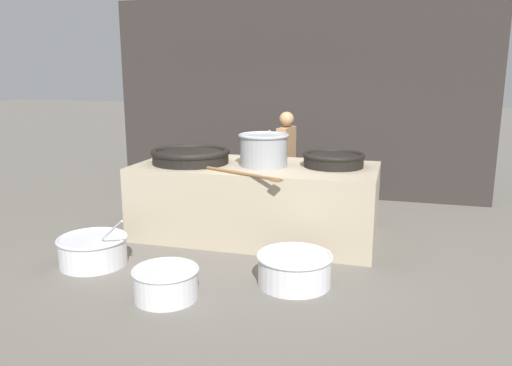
{
  "coord_description": "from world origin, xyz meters",
  "views": [
    {
      "loc": [
        1.83,
        -6.48,
        2.24
      ],
      "look_at": [
        0.0,
        0.0,
        0.76
      ],
      "focal_mm": 35.0,
      "sensor_mm": 36.0,
      "label": 1
    }
  ],
  "objects_px": {
    "giant_wok_near": "(191,156)",
    "prep_bowl_vegetables": "(93,249)",
    "prep_bowl_meat": "(294,268)",
    "giant_wok_far": "(334,159)",
    "cook": "(286,160)",
    "prep_bowl_extra": "(166,282)",
    "stock_pot": "(264,149)"
  },
  "relations": [
    {
      "from": "stock_pot",
      "to": "prep_bowl_vegetables",
      "type": "bearing_deg",
      "value": -137.31
    },
    {
      "from": "giant_wok_far",
      "to": "prep_bowl_meat",
      "type": "height_order",
      "value": "giant_wok_far"
    },
    {
      "from": "prep_bowl_extra",
      "to": "giant_wok_near",
      "type": "bearing_deg",
      "value": 105.8
    },
    {
      "from": "cook",
      "to": "prep_bowl_meat",
      "type": "xyz_separation_m",
      "value": [
        0.7,
        -2.68,
        -0.71
      ]
    },
    {
      "from": "cook",
      "to": "prep_bowl_meat",
      "type": "bearing_deg",
      "value": 112.14
    },
    {
      "from": "prep_bowl_vegetables",
      "to": "prep_bowl_meat",
      "type": "xyz_separation_m",
      "value": [
        2.43,
        0.09,
        -0.0
      ]
    },
    {
      "from": "giant_wok_far",
      "to": "stock_pot",
      "type": "xyz_separation_m",
      "value": [
        -0.92,
        -0.2,
        0.13
      ]
    },
    {
      "from": "giant_wok_far",
      "to": "prep_bowl_meat",
      "type": "distance_m",
      "value": 1.92
    },
    {
      "from": "giant_wok_near",
      "to": "prep_bowl_vegetables",
      "type": "relative_size",
      "value": 1.09
    },
    {
      "from": "giant_wok_far",
      "to": "prep_bowl_extra",
      "type": "distance_m",
      "value": 2.89
    },
    {
      "from": "prep_bowl_meat",
      "to": "giant_wok_far",
      "type": "bearing_deg",
      "value": 83.84
    },
    {
      "from": "stock_pot",
      "to": "prep_bowl_extra",
      "type": "bearing_deg",
      "value": -101.69
    },
    {
      "from": "cook",
      "to": "prep_bowl_vegetables",
      "type": "height_order",
      "value": "cook"
    },
    {
      "from": "prep_bowl_meat",
      "to": "giant_wok_near",
      "type": "bearing_deg",
      "value": 141.86
    },
    {
      "from": "giant_wok_far",
      "to": "prep_bowl_extra",
      "type": "height_order",
      "value": "giant_wok_far"
    },
    {
      "from": "giant_wok_near",
      "to": "prep_bowl_extra",
      "type": "relative_size",
      "value": 1.61
    },
    {
      "from": "giant_wok_near",
      "to": "prep_bowl_vegetables",
      "type": "distance_m",
      "value": 1.87
    },
    {
      "from": "giant_wok_near",
      "to": "prep_bowl_vegetables",
      "type": "bearing_deg",
      "value": -113.69
    },
    {
      "from": "giant_wok_far",
      "to": "prep_bowl_meat",
      "type": "bearing_deg",
      "value": -96.16
    },
    {
      "from": "stock_pot",
      "to": "giant_wok_near",
      "type": "bearing_deg",
      "value": -175.94
    },
    {
      "from": "prep_bowl_extra",
      "to": "giant_wok_far",
      "type": "bearing_deg",
      "value": 59.94
    },
    {
      "from": "giant_wok_far",
      "to": "cook",
      "type": "distance_m",
      "value": 1.36
    },
    {
      "from": "cook",
      "to": "prep_bowl_vegetables",
      "type": "relative_size",
      "value": 1.64
    },
    {
      "from": "giant_wok_near",
      "to": "prep_bowl_meat",
      "type": "distance_m",
      "value": 2.44
    },
    {
      "from": "prep_bowl_vegetables",
      "to": "cook",
      "type": "bearing_deg",
      "value": 58.09
    },
    {
      "from": "prep_bowl_vegetables",
      "to": "prep_bowl_meat",
      "type": "distance_m",
      "value": 2.43
    },
    {
      "from": "stock_pot",
      "to": "cook",
      "type": "height_order",
      "value": "cook"
    },
    {
      "from": "stock_pot",
      "to": "prep_bowl_extra",
      "type": "height_order",
      "value": "stock_pot"
    },
    {
      "from": "stock_pot",
      "to": "prep_bowl_vegetables",
      "type": "distance_m",
      "value": 2.53
    },
    {
      "from": "giant_wok_far",
      "to": "prep_bowl_extra",
      "type": "bearing_deg",
      "value": -120.06
    },
    {
      "from": "giant_wok_far",
      "to": "cook",
      "type": "relative_size",
      "value": 0.5
    },
    {
      "from": "stock_pot",
      "to": "prep_bowl_meat",
      "type": "height_order",
      "value": "stock_pot"
    }
  ]
}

